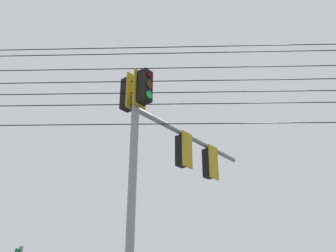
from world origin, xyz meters
name	(u,v)px	position (x,y,z in m)	size (l,w,h in m)	color
signal_mast_assembly	(160,158)	(-1.19, 0.89, 5.36)	(5.01, 0.97, 7.48)	gray
overhead_wire_span	(193,80)	(-1.06, 2.05, 7.23)	(18.52, 26.65, 2.73)	black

